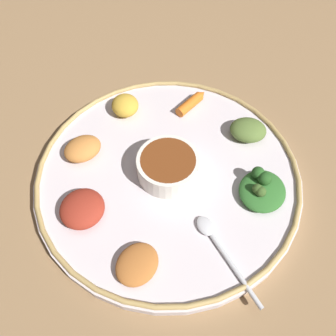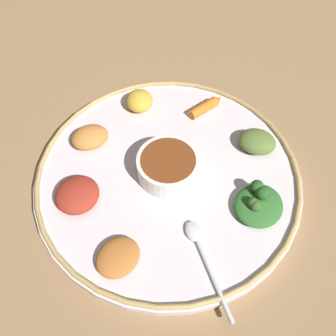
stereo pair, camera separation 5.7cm
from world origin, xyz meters
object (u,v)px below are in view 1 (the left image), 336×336
at_px(center_bowl, 168,166).
at_px(carrot_near_spoon, 192,103).
at_px(spoon, 218,245).
at_px(greens_pile, 262,189).

bearing_deg(center_bowl, carrot_near_spoon, -67.86).
height_order(center_bowl, spoon, center_bowl).
relative_size(center_bowl, carrot_near_spoon, 1.33).
height_order(spoon, greens_pile, greens_pile).
bearing_deg(center_bowl, greens_pile, -156.26).
distance_m(center_bowl, spoon, 0.15).
distance_m(spoon, greens_pile, 0.12).
relative_size(spoon, greens_pile, 1.63).
bearing_deg(spoon, center_bowl, -21.83).
bearing_deg(carrot_near_spoon, spoon, 134.12).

